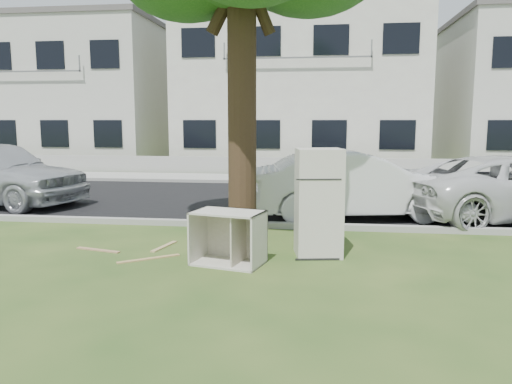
# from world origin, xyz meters

# --- Properties ---
(ground) EXTENTS (120.00, 120.00, 0.00)m
(ground) POSITION_xyz_m (0.00, 0.00, 0.00)
(ground) COLOR #284719
(road) EXTENTS (120.00, 7.00, 0.01)m
(road) POSITION_xyz_m (0.00, 6.00, 0.01)
(road) COLOR black
(road) RESTS_ON ground
(kerb_near) EXTENTS (120.00, 0.18, 0.12)m
(kerb_near) POSITION_xyz_m (0.00, 2.45, 0.00)
(kerb_near) COLOR gray
(kerb_near) RESTS_ON ground
(kerb_far) EXTENTS (120.00, 0.18, 0.12)m
(kerb_far) POSITION_xyz_m (0.00, 9.55, 0.00)
(kerb_far) COLOR gray
(kerb_far) RESTS_ON ground
(sidewalk) EXTENTS (120.00, 2.80, 0.01)m
(sidewalk) POSITION_xyz_m (0.00, 11.00, 0.01)
(sidewalk) COLOR gray
(sidewalk) RESTS_ON ground
(low_wall) EXTENTS (120.00, 0.15, 0.70)m
(low_wall) POSITION_xyz_m (0.00, 12.60, 0.35)
(low_wall) COLOR gray
(low_wall) RESTS_ON ground
(townhouse_left) EXTENTS (10.20, 8.16, 7.04)m
(townhouse_left) POSITION_xyz_m (-12.00, 17.50, 3.52)
(townhouse_left) COLOR beige
(townhouse_left) RESTS_ON ground
(townhouse_center) EXTENTS (11.22, 8.16, 7.44)m
(townhouse_center) POSITION_xyz_m (0.00, 17.50, 3.72)
(townhouse_center) COLOR silver
(townhouse_center) RESTS_ON ground
(fridge) EXTENTS (0.82, 0.78, 1.74)m
(fridge) POSITION_xyz_m (1.06, 0.50, 0.87)
(fridge) COLOR #B9B7A7
(fridge) RESTS_ON ground
(cabinet) EXTENTS (1.18, 0.89, 0.82)m
(cabinet) POSITION_xyz_m (-0.30, -0.20, 0.41)
(cabinet) COLOR silver
(cabinet) RESTS_ON ground
(plank_a) EXTENTS (0.86, 0.67, 0.02)m
(plank_a) POSITION_xyz_m (-1.60, -0.12, 0.01)
(plank_a) COLOR tan
(plank_a) RESTS_ON ground
(plank_b) EXTENTS (0.85, 0.29, 0.02)m
(plank_b) POSITION_xyz_m (-2.64, 0.29, 0.01)
(plank_b) COLOR #A47C56
(plank_b) RESTS_ON ground
(plank_c) EXTENTS (0.25, 0.77, 0.02)m
(plank_c) POSITION_xyz_m (-1.60, 0.66, 0.01)
(plank_c) COLOR tan
(plank_c) RESTS_ON ground
(car_center) EXTENTS (4.86, 2.47, 1.53)m
(car_center) POSITION_xyz_m (1.84, 3.73, 0.76)
(car_center) COLOR silver
(car_center) RESTS_ON ground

